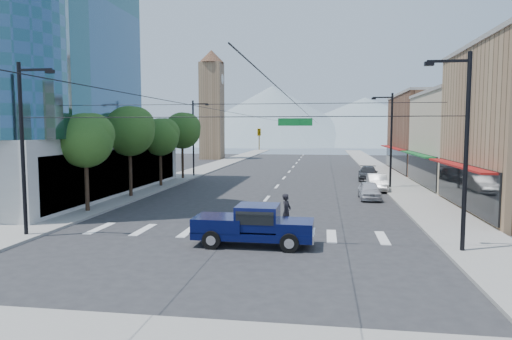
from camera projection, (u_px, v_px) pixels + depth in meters
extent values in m
plane|color=#28282B|center=(233.00, 240.00, 23.22)|extent=(160.00, 160.00, 0.00)
cube|color=gray|center=(206.00, 169.00, 64.39)|extent=(4.00, 120.00, 0.15)
cube|color=gray|center=(380.00, 171.00, 60.85)|extent=(4.00, 120.00, 0.15)
cube|color=tan|center=(488.00, 141.00, 43.52)|extent=(12.00, 14.00, 9.00)
cube|color=brown|center=(444.00, 134.00, 59.23)|extent=(12.00, 18.00, 10.00)
cube|color=#8C6B4C|center=(212.00, 111.00, 85.93)|extent=(4.00, 4.00, 18.00)
cone|color=brown|center=(211.00, 56.00, 85.03)|extent=(4.80, 4.80, 2.40)
cone|color=gray|center=(272.00, 115.00, 172.22)|extent=(80.00, 80.00, 22.00)
cone|color=gray|center=(365.00, 121.00, 177.09)|extent=(90.00, 90.00, 18.00)
cylinder|color=black|center=(87.00, 179.00, 30.58)|extent=(0.28, 0.28, 4.55)
sphere|color=#244918|center=(85.00, 140.00, 30.35)|extent=(3.64, 3.64, 3.64)
sphere|color=#244918|center=(93.00, 134.00, 30.55)|extent=(2.86, 2.86, 2.86)
cylinder|color=black|center=(130.00, 167.00, 37.45)|extent=(0.28, 0.28, 5.11)
sphere|color=#244918|center=(129.00, 131.00, 37.19)|extent=(4.09, 4.09, 4.09)
sphere|color=#244918|center=(135.00, 126.00, 37.39)|extent=(3.21, 3.21, 3.21)
cylinder|color=black|center=(161.00, 164.00, 44.37)|extent=(0.28, 0.28, 4.55)
sphere|color=#244918|center=(160.00, 137.00, 44.14)|extent=(3.64, 3.64, 3.64)
sphere|color=#244918|center=(165.00, 133.00, 44.34)|extent=(2.86, 2.86, 2.86)
cylinder|color=black|center=(183.00, 157.00, 51.24)|extent=(0.28, 0.28, 5.11)
sphere|color=#244918|center=(182.00, 131.00, 50.98)|extent=(4.09, 4.09, 4.09)
sphere|color=#244918|center=(186.00, 127.00, 51.18)|extent=(3.21, 3.21, 3.21)
cylinder|color=black|center=(23.00, 151.00, 23.43)|extent=(0.20, 0.20, 9.00)
cylinder|color=black|center=(466.00, 154.00, 20.25)|extent=(0.20, 0.20, 9.00)
cylinder|color=black|center=(228.00, 117.00, 21.69)|extent=(21.60, 0.04, 0.04)
imported|color=gold|center=(259.00, 139.00, 21.56)|extent=(0.16, 0.20, 1.00)
cube|color=#0C6626|center=(295.00, 122.00, 21.24)|extent=(1.60, 0.06, 0.35)
cylinder|color=black|center=(193.00, 139.00, 53.97)|extent=(0.20, 0.20, 9.00)
cube|color=black|center=(200.00, 104.00, 53.47)|extent=(1.80, 0.12, 0.12)
cube|color=black|center=(207.00, 105.00, 53.36)|extent=(0.40, 0.25, 0.18)
cylinder|color=black|center=(391.00, 141.00, 42.90)|extent=(0.20, 0.20, 9.00)
cube|color=black|center=(382.00, 97.00, 42.67)|extent=(1.80, 0.12, 0.12)
cube|color=black|center=(374.00, 99.00, 42.80)|extent=(0.40, 0.25, 0.18)
cube|color=#080E3F|center=(254.00, 234.00, 22.05)|extent=(5.78, 2.17, 0.37)
cube|color=#080E3F|center=(296.00, 227.00, 21.69)|extent=(1.70, 2.01, 0.57)
cube|color=#080E3F|center=(258.00, 217.00, 21.94)|extent=(2.01, 1.96, 1.15)
cube|color=black|center=(258.00, 215.00, 21.94)|extent=(1.80, 1.99, 0.63)
cube|color=#080E3F|center=(220.00, 223.00, 22.28)|extent=(2.43, 2.12, 0.68)
cube|color=silver|center=(313.00, 236.00, 21.59)|extent=(0.15, 1.99, 0.37)
cube|color=silver|center=(196.00, 232.00, 22.52)|extent=(0.15, 1.99, 0.31)
cylinder|color=black|center=(289.00, 243.00, 20.79)|extent=(0.88, 0.33, 0.88)
cylinder|color=black|center=(293.00, 233.00, 22.75)|extent=(0.88, 0.33, 0.88)
cylinder|color=black|center=(212.00, 240.00, 21.38)|extent=(0.88, 0.33, 0.88)
cylinder|color=black|center=(222.00, 231.00, 23.34)|extent=(0.88, 0.33, 0.88)
imported|color=black|center=(286.00, 211.00, 25.64)|extent=(0.70, 0.85, 2.01)
imported|color=silver|center=(369.00, 191.00, 36.61)|extent=(1.69, 4.17, 1.42)
imported|color=beige|center=(377.00, 182.00, 41.75)|extent=(1.66, 4.65, 1.53)
imported|color=#313134|center=(368.00, 173.00, 50.44)|extent=(2.51, 5.32, 1.50)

